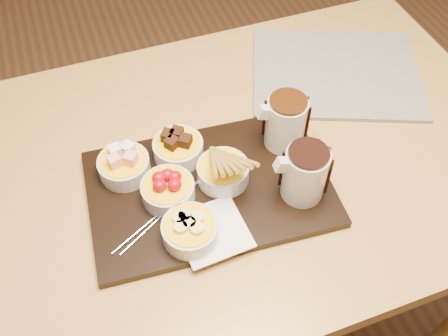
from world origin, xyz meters
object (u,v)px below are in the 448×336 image
object	(u,v)px
serving_board	(209,188)
pitcher_dark_chocolate	(305,174)
bowl_strawberries	(168,191)
pitcher_milk_chocolate	(286,123)
dining_table	(239,182)
newspaper	(336,73)

from	to	relation	value
serving_board	pitcher_dark_chocolate	size ratio (longest dim) A/B	4.19
bowl_strawberries	pitcher_milk_chocolate	bearing A→B (deg)	11.85
bowl_strawberries	serving_board	bearing A→B (deg)	-0.96
dining_table	serving_board	size ratio (longest dim) A/B	2.61
pitcher_dark_chocolate	newspaper	xyz separation A→B (m)	(0.23, 0.29, -0.07)
dining_table	pitcher_milk_chocolate	distance (m)	0.19
pitcher_milk_chocolate	pitcher_dark_chocolate	bearing A→B (deg)	-94.40
pitcher_dark_chocolate	pitcher_milk_chocolate	xyz separation A→B (m)	(0.02, 0.13, 0.00)
serving_board	bowl_strawberries	xyz separation A→B (m)	(-0.08, 0.00, 0.03)
dining_table	serving_board	distance (m)	0.16
serving_board	newspaper	bearing A→B (deg)	33.94
dining_table	newspaper	distance (m)	0.35
pitcher_dark_chocolate	pitcher_milk_chocolate	distance (m)	0.13
bowl_strawberries	pitcher_dark_chocolate	size ratio (longest dim) A/B	0.91
bowl_strawberries	newspaper	bearing A→B (deg)	24.95
pitcher_milk_chocolate	bowl_strawberries	bearing A→B (deg)	-163.61
pitcher_dark_chocolate	serving_board	bearing A→B (deg)	160.02
dining_table	newspaper	xyz separation A→B (m)	(0.30, 0.15, 0.10)
serving_board	pitcher_dark_chocolate	bearing A→B (deg)	-19.98
bowl_strawberries	dining_table	bearing A→B (deg)	21.85
serving_board	newspaper	size ratio (longest dim) A/B	1.19
dining_table	serving_board	bearing A→B (deg)	-142.29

